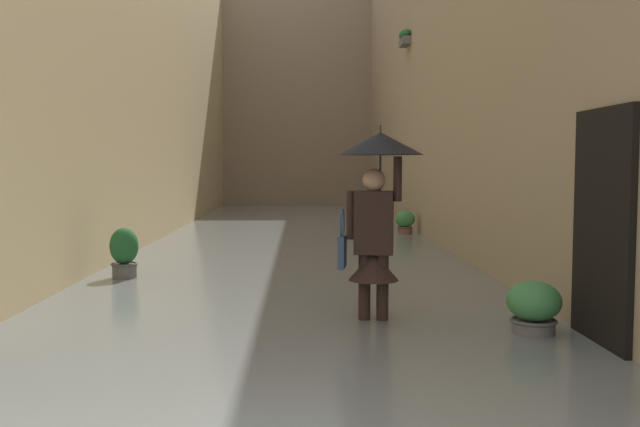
{
  "coord_description": "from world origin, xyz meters",
  "views": [
    {
      "loc": [
        -0.17,
        2.59,
        1.72
      ],
      "look_at": [
        -0.35,
        -4.31,
        1.22
      ],
      "focal_mm": 38.73,
      "sensor_mm": 36.0,
      "label": 1
    }
  ],
  "objects_px": {
    "person_wading": "(376,199)",
    "potted_plant_near_left": "(534,313)",
    "potted_plant_far_left": "(405,224)",
    "potted_plant_mid_right": "(124,257)"
  },
  "relations": [
    {
      "from": "potted_plant_far_left",
      "to": "potted_plant_near_left",
      "type": "height_order",
      "value": "potted_plant_far_left"
    },
    {
      "from": "potted_plant_mid_right",
      "to": "potted_plant_near_left",
      "type": "relative_size",
      "value": 1.31
    },
    {
      "from": "person_wading",
      "to": "potted_plant_far_left",
      "type": "distance_m",
      "value": 8.6
    },
    {
      "from": "person_wading",
      "to": "potted_plant_near_left",
      "type": "xyz_separation_m",
      "value": [
        -1.39,
        0.58,
        -1.01
      ]
    },
    {
      "from": "person_wading",
      "to": "potted_plant_near_left",
      "type": "distance_m",
      "value": 1.82
    },
    {
      "from": "potted_plant_far_left",
      "to": "potted_plant_near_left",
      "type": "xyz_separation_m",
      "value": [
        0.17,
        8.98,
        -0.04
      ]
    },
    {
      "from": "person_wading",
      "to": "potted_plant_near_left",
      "type": "bearing_deg",
      "value": 157.22
    },
    {
      "from": "potted_plant_near_left",
      "to": "potted_plant_mid_right",
      "type": "bearing_deg",
      "value": -35.29
    },
    {
      "from": "person_wading",
      "to": "potted_plant_far_left",
      "type": "relative_size",
      "value": 3.0
    },
    {
      "from": "potted_plant_far_left",
      "to": "potted_plant_mid_right",
      "type": "bearing_deg",
      "value": 50.8
    }
  ]
}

